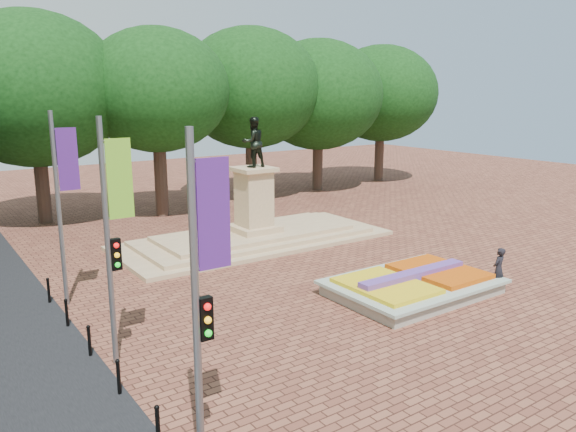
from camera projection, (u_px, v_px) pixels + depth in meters
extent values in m
plane|color=brown|center=(358.00, 284.00, 22.66)|extent=(90.00, 90.00, 0.00)
cube|color=gray|center=(413.00, 288.00, 21.57)|extent=(6.00, 4.00, 0.45)
cube|color=#A6B4A3|center=(413.00, 281.00, 21.51)|extent=(6.30, 4.30, 0.12)
cube|color=#D5590B|center=(438.00, 271.00, 22.29)|extent=(2.60, 3.40, 0.22)
cube|color=yellow|center=(386.00, 286.00, 20.68)|extent=(2.60, 3.40, 0.18)
cube|color=#653798|center=(413.00, 276.00, 21.46)|extent=(5.20, 0.55, 0.38)
cube|color=tan|center=(254.00, 240.00, 29.05)|extent=(14.00, 6.00, 0.20)
cube|color=tan|center=(254.00, 236.00, 29.00)|extent=(12.00, 5.00, 0.20)
cube|color=tan|center=(254.00, 233.00, 28.96)|extent=(10.00, 4.00, 0.20)
cube|color=tan|center=(254.00, 228.00, 28.91)|extent=(2.20, 2.20, 0.30)
cube|color=tan|center=(254.00, 198.00, 28.57)|extent=(1.50, 1.50, 2.80)
cube|color=tan|center=(254.00, 169.00, 28.25)|extent=(1.90, 1.90, 0.20)
imported|color=black|center=(253.00, 142.00, 27.95)|extent=(1.22, 0.95, 2.50)
cylinder|color=#35251D|center=(44.00, 192.00, 32.18)|extent=(0.80, 0.80, 4.00)
ellipsoid|color=black|center=(36.00, 109.00, 31.16)|extent=(8.80, 8.80, 7.48)
cylinder|color=#35251D|center=(160.00, 181.00, 36.09)|extent=(0.80, 0.80, 4.00)
ellipsoid|color=black|center=(156.00, 107.00, 35.07)|extent=(8.80, 8.80, 7.48)
cylinder|color=#35251D|center=(252.00, 172.00, 39.99)|extent=(0.80, 0.80, 4.00)
ellipsoid|color=black|center=(252.00, 105.00, 38.98)|extent=(8.80, 8.80, 7.48)
cylinder|color=#35251D|center=(329.00, 165.00, 43.90)|extent=(0.80, 0.80, 4.00)
ellipsoid|color=black|center=(330.00, 104.00, 42.88)|extent=(8.80, 8.80, 7.48)
cylinder|color=#35251D|center=(393.00, 159.00, 47.81)|extent=(0.80, 0.80, 4.00)
ellipsoid|color=black|center=(395.00, 103.00, 46.79)|extent=(8.80, 8.80, 7.48)
cylinder|color=slate|center=(196.00, 306.00, 11.00)|extent=(0.16, 0.16, 7.00)
cube|color=#4C1D78|center=(214.00, 214.00, 10.87)|extent=(0.70, 0.04, 2.20)
cylinder|color=slate|center=(108.00, 245.00, 15.41)|extent=(0.16, 0.16, 7.00)
cube|color=#78C126|center=(120.00, 179.00, 15.27)|extent=(0.70, 0.04, 2.20)
cylinder|color=slate|center=(59.00, 211.00, 19.81)|extent=(0.16, 0.16, 7.00)
cube|color=#4C1D78|center=(68.00, 159.00, 19.67)|extent=(0.70, 0.04, 2.20)
cube|color=black|center=(205.00, 318.00, 11.18)|extent=(0.28, 0.18, 0.90)
cube|color=black|center=(116.00, 254.00, 15.59)|extent=(0.28, 0.18, 0.90)
cylinder|color=black|center=(158.00, 427.00, 12.27)|extent=(0.10, 0.10, 0.90)
sphere|color=black|center=(157.00, 407.00, 12.17)|extent=(0.12, 0.12, 0.12)
cylinder|color=black|center=(119.00, 378.00, 14.35)|extent=(0.10, 0.10, 0.90)
sphere|color=black|center=(117.00, 361.00, 14.25)|extent=(0.12, 0.12, 0.12)
cylinder|color=black|center=(89.00, 342.00, 16.43)|extent=(0.10, 0.10, 0.90)
sphere|color=black|center=(88.00, 327.00, 16.33)|extent=(0.12, 0.12, 0.12)
cylinder|color=black|center=(67.00, 314.00, 18.51)|extent=(0.10, 0.10, 0.90)
sphere|color=black|center=(66.00, 300.00, 18.41)|extent=(0.12, 0.12, 0.12)
cylinder|color=black|center=(49.00, 291.00, 20.60)|extent=(0.10, 0.10, 0.90)
sphere|color=black|center=(48.00, 279.00, 20.49)|extent=(0.12, 0.12, 0.12)
imported|color=black|center=(499.00, 269.00, 21.85)|extent=(0.68, 0.51, 1.71)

